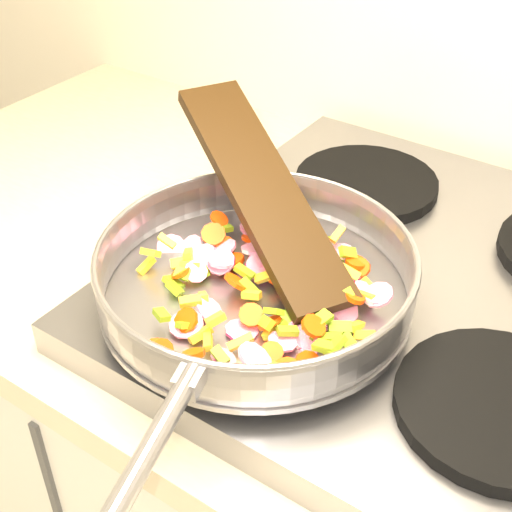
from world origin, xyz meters
The scene contains 7 objects.
cooktop centered at (-0.70, 1.67, 0.92)m, with size 0.60×0.60×0.04m, color #939399.
grate_fl centered at (-0.84, 1.52, 0.95)m, with size 0.19×0.19×0.02m, color black.
grate_fr centered at (-0.56, 1.52, 0.95)m, with size 0.19×0.19×0.02m, color black.
grate_bl centered at (-0.84, 1.81, 0.95)m, with size 0.19×0.19×0.02m, color black.
saute_pan centered at (-0.82, 1.52, 0.99)m, with size 0.37×0.53×0.06m.
vegetable_heap centered at (-0.81, 1.52, 0.97)m, with size 0.28×0.27×0.05m.
wooden_spatula centered at (-0.87, 1.59, 1.03)m, with size 0.32×0.07×0.02m, color black.
Camera 1 is at (-0.49, 1.04, 1.44)m, focal length 50.00 mm.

